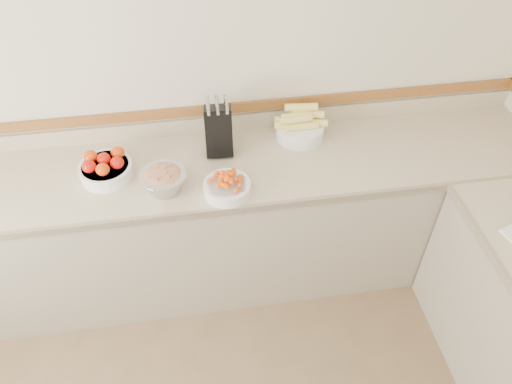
{
  "coord_description": "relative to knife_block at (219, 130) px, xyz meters",
  "views": [
    {
      "loc": [
        0.09,
        -0.33,
        2.66
      ],
      "look_at": [
        0.35,
        1.35,
        1.0
      ],
      "focal_mm": 35.0,
      "sensor_mm": 36.0,
      "label": 1
    }
  ],
  "objects": [
    {
      "name": "back_wall",
      "position": [
        -0.22,
        0.19,
        0.26
      ],
      "size": [
        4.0,
        0.0,
        4.0
      ],
      "primitive_type": "plane",
      "rotation": [
        1.57,
        0.0,
        0.0
      ],
      "color": "beige",
      "rests_on": "ground_plane"
    },
    {
      "name": "counter_back",
      "position": [
        -0.22,
        -0.13,
        -0.59
      ],
      "size": [
        4.0,
        0.65,
        1.08
      ],
      "color": "#C4B08F",
      "rests_on": "ground_plane"
    },
    {
      "name": "knife_block",
      "position": [
        0.0,
        0.0,
        0.0
      ],
      "size": [
        0.16,
        0.18,
        0.35
      ],
      "color": "black",
      "rests_on": "counter_back"
    },
    {
      "name": "tomato_bowl",
      "position": [
        -0.6,
        -0.12,
        -0.09
      ],
      "size": [
        0.28,
        0.28,
        0.13
      ],
      "color": "white",
      "rests_on": "counter_back"
    },
    {
      "name": "cherry_tomato_bowl",
      "position": [
        0.0,
        -0.34,
        -0.1
      ],
      "size": [
        0.24,
        0.24,
        0.13
      ],
      "color": "white",
      "rests_on": "counter_back"
    },
    {
      "name": "corn_bowl",
      "position": [
        0.46,
        0.06,
        -0.07
      ],
      "size": [
        0.3,
        0.27,
        0.2
      ],
      "color": "white",
      "rests_on": "counter_back"
    },
    {
      "name": "rhubarb_bowl",
      "position": [
        -0.31,
        -0.27,
        -0.07
      ],
      "size": [
        0.24,
        0.24,
        0.14
      ],
      "color": "#B2B2BA",
      "rests_on": "counter_back"
    }
  ]
}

